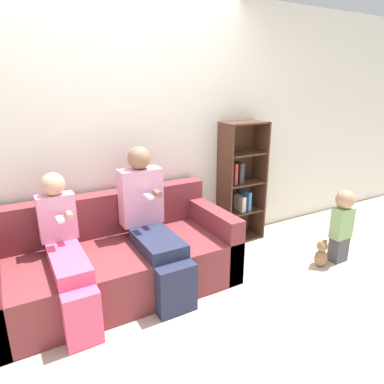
{
  "coord_description": "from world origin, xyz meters",
  "views": [
    {
      "loc": [
        -1.02,
        -2.05,
        1.72
      ],
      "look_at": [
        0.48,
        0.6,
        0.75
      ],
      "focal_mm": 32.0,
      "sensor_mm": 36.0,
      "label": 1
    }
  ],
  "objects_px": {
    "adult_seated": "(152,221)",
    "couch": "(116,261)",
    "child_seated": "(66,250)",
    "toddler_standing": "(342,223)",
    "bookshelf": "(240,184)",
    "teddy_bear": "(321,254)"
  },
  "relations": [
    {
      "from": "child_seated",
      "to": "bookshelf",
      "type": "relative_size",
      "value": 0.8
    },
    {
      "from": "toddler_standing",
      "to": "bookshelf",
      "type": "relative_size",
      "value": 0.56
    },
    {
      "from": "adult_seated",
      "to": "teddy_bear",
      "type": "xyz_separation_m",
      "value": [
        1.56,
        -0.51,
        -0.48
      ]
    },
    {
      "from": "child_seated",
      "to": "teddy_bear",
      "type": "relative_size",
      "value": 3.85
    },
    {
      "from": "child_seated",
      "to": "toddler_standing",
      "type": "xyz_separation_m",
      "value": [
        2.51,
        -0.48,
        -0.12
      ]
    },
    {
      "from": "couch",
      "to": "bookshelf",
      "type": "relative_size",
      "value": 1.51
    },
    {
      "from": "bookshelf",
      "to": "teddy_bear",
      "type": "distance_m",
      "value": 1.12
    },
    {
      "from": "adult_seated",
      "to": "couch",
      "type": "bearing_deg",
      "value": 162.13
    },
    {
      "from": "teddy_bear",
      "to": "toddler_standing",
      "type": "bearing_deg",
      "value": -1.58
    },
    {
      "from": "adult_seated",
      "to": "child_seated",
      "type": "relative_size",
      "value": 1.14
    },
    {
      "from": "adult_seated",
      "to": "bookshelf",
      "type": "xyz_separation_m",
      "value": [
        1.25,
        0.44,
        0.03
      ]
    },
    {
      "from": "toddler_standing",
      "to": "bookshelf",
      "type": "xyz_separation_m",
      "value": [
        -0.55,
        0.95,
        0.23
      ]
    },
    {
      "from": "adult_seated",
      "to": "child_seated",
      "type": "xyz_separation_m",
      "value": [
        -0.71,
        -0.04,
        -0.07
      ]
    },
    {
      "from": "couch",
      "to": "teddy_bear",
      "type": "bearing_deg",
      "value": -18.09
    },
    {
      "from": "adult_seated",
      "to": "toddler_standing",
      "type": "distance_m",
      "value": 1.88
    },
    {
      "from": "couch",
      "to": "child_seated",
      "type": "distance_m",
      "value": 0.5
    },
    {
      "from": "couch",
      "to": "child_seated",
      "type": "height_order",
      "value": "child_seated"
    },
    {
      "from": "child_seated",
      "to": "teddy_bear",
      "type": "bearing_deg",
      "value": -11.75
    },
    {
      "from": "toddler_standing",
      "to": "child_seated",
      "type": "bearing_deg",
      "value": 169.21
    },
    {
      "from": "couch",
      "to": "teddy_bear",
      "type": "distance_m",
      "value": 1.96
    },
    {
      "from": "couch",
      "to": "child_seated",
      "type": "xyz_separation_m",
      "value": [
        -0.41,
        -0.14,
        0.27
      ]
    },
    {
      "from": "child_seated",
      "to": "bookshelf",
      "type": "bearing_deg",
      "value": 13.6
    }
  ]
}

